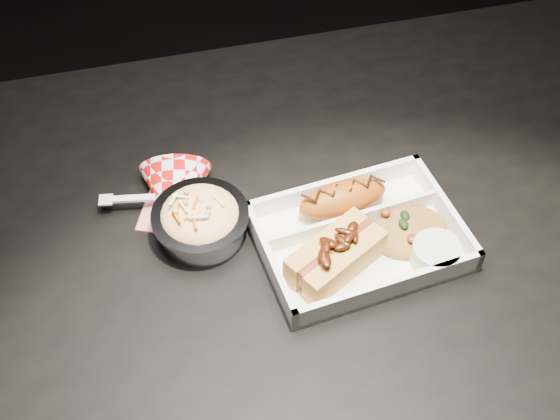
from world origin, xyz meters
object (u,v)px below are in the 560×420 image
object	(u,v)px
food_tray	(359,239)
napkin_fork	(175,198)
dining_table	(322,262)
foil_coleslaw_cup	(200,219)
hotdog	(336,254)
fried_pastry	(343,199)

from	to	relation	value
food_tray	napkin_fork	size ratio (longest dim) A/B	1.51
dining_table	foil_coleslaw_cup	bearing A→B (deg)	172.35
hotdog	dining_table	bearing A→B (deg)	53.51
napkin_fork	fried_pastry	bearing A→B (deg)	-7.17
dining_table	napkin_fork	size ratio (longest dim) A/B	6.77
foil_coleslaw_cup	napkin_fork	bearing A→B (deg)	116.00
dining_table	hotdog	size ratio (longest dim) A/B	8.84
food_tray	foil_coleslaw_cup	world-z (taller)	foil_coleslaw_cup
dining_table	foil_coleslaw_cup	world-z (taller)	foil_coleslaw_cup
food_tray	hotdog	size ratio (longest dim) A/B	1.97
fried_pastry	foil_coleslaw_cup	bearing A→B (deg)	176.49
dining_table	hotdog	distance (m)	0.15
food_tray	fried_pastry	world-z (taller)	fried_pastry
food_tray	foil_coleslaw_cup	distance (m)	0.20
food_tray	napkin_fork	distance (m)	0.25
fried_pastry	dining_table	bearing A→B (deg)	-158.67
food_tray	fried_pastry	distance (m)	0.06
dining_table	foil_coleslaw_cup	size ratio (longest dim) A/B	9.64
fried_pastry	foil_coleslaw_cup	size ratio (longest dim) A/B	0.97
dining_table	napkin_fork	bearing A→B (deg)	157.89
fried_pastry	hotdog	xyz separation A→B (m)	(-0.04, -0.09, 0.00)
dining_table	fried_pastry	xyz separation A→B (m)	(0.03, 0.01, 0.12)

